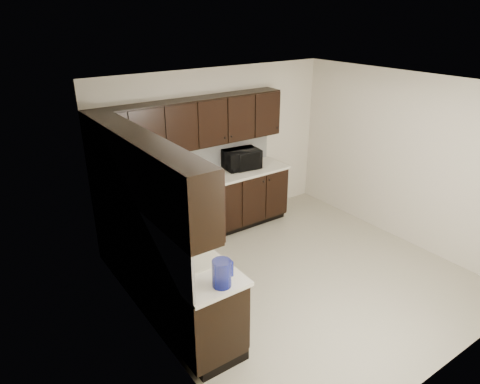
{
  "coord_description": "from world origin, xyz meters",
  "views": [
    {
      "loc": [
        -3.39,
        -3.47,
        3.29
      ],
      "look_at": [
        -0.52,
        0.6,
        1.14
      ],
      "focal_mm": 32.0,
      "sensor_mm": 36.0,
      "label": 1
    }
  ],
  "objects_px": {
    "storage_bin": "(160,226)",
    "blue_pitcher": "(222,273)",
    "toaster_oven": "(116,193)",
    "sink": "(183,259)",
    "microwave": "(242,159)"
  },
  "relations": [
    {
      "from": "microwave",
      "to": "toaster_oven",
      "type": "bearing_deg",
      "value": -171.57
    },
    {
      "from": "sink",
      "to": "microwave",
      "type": "height_order",
      "value": "microwave"
    },
    {
      "from": "sink",
      "to": "storage_bin",
      "type": "xyz_separation_m",
      "value": [
        0.02,
        0.55,
        0.14
      ]
    },
    {
      "from": "storage_bin",
      "to": "microwave",
      "type": "bearing_deg",
      "value": 31.47
    },
    {
      "from": "sink",
      "to": "toaster_oven",
      "type": "distance_m",
      "value": 1.74
    },
    {
      "from": "microwave",
      "to": "toaster_oven",
      "type": "relative_size",
      "value": 1.73
    },
    {
      "from": "toaster_oven",
      "to": "storage_bin",
      "type": "height_order",
      "value": "toaster_oven"
    },
    {
      "from": "microwave",
      "to": "storage_bin",
      "type": "distance_m",
      "value": 2.33
    },
    {
      "from": "sink",
      "to": "storage_bin",
      "type": "height_order",
      "value": "sink"
    },
    {
      "from": "toaster_oven",
      "to": "storage_bin",
      "type": "bearing_deg",
      "value": -90.14
    },
    {
      "from": "microwave",
      "to": "toaster_oven",
      "type": "distance_m",
      "value": 2.07
    },
    {
      "from": "sink",
      "to": "toaster_oven",
      "type": "bearing_deg",
      "value": 92.29
    },
    {
      "from": "toaster_oven",
      "to": "microwave",
      "type": "bearing_deg",
      "value": -3.13
    },
    {
      "from": "storage_bin",
      "to": "blue_pitcher",
      "type": "xyz_separation_m",
      "value": [
        0.02,
        -1.24,
        0.05
      ]
    },
    {
      "from": "storage_bin",
      "to": "sink",
      "type": "bearing_deg",
      "value": -91.62
    }
  ]
}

